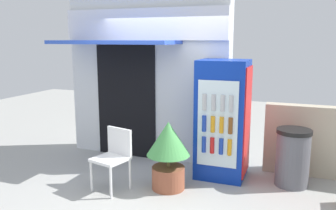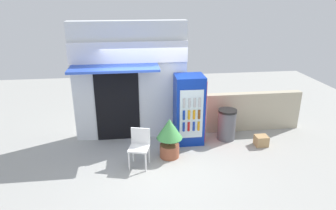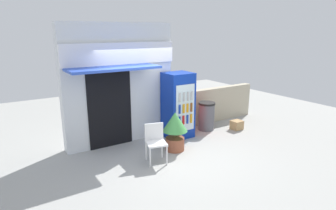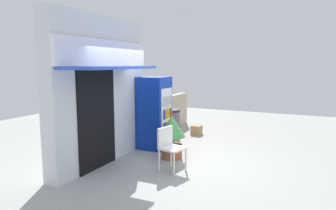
{
  "view_description": "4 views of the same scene",
  "coord_description": "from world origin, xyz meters",
  "px_view_note": "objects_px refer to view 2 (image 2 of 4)",
  "views": [
    {
      "loc": [
        2.05,
        -4.31,
        2.14
      ],
      "look_at": [
        0.29,
        0.31,
        1.21
      ],
      "focal_mm": 37.37,
      "sensor_mm": 36.0,
      "label": 1
    },
    {
      "loc": [
        -0.49,
        -6.3,
        3.78
      ],
      "look_at": [
        0.35,
        0.48,
        1.24
      ],
      "focal_mm": 32.17,
      "sensor_mm": 36.0,
      "label": 2
    },
    {
      "loc": [
        -3.37,
        -5.35,
        2.94
      ],
      "look_at": [
        0.35,
        0.49,
        1.11
      ],
      "focal_mm": 30.12,
      "sensor_mm": 36.0,
      "label": 3
    },
    {
      "loc": [
        -5.73,
        -2.56,
        2.16
      ],
      "look_at": [
        0.56,
        0.36,
        1.2
      ],
      "focal_mm": 31.83,
      "sensor_mm": 36.0,
      "label": 4
    }
  ],
  "objects_px": {
    "plastic_chair": "(140,144)",
    "trash_bin": "(227,124)",
    "cardboard_box": "(261,141)",
    "potted_plant_near_shop": "(170,135)",
    "drink_cooler": "(189,110)"
  },
  "relations": [
    {
      "from": "plastic_chair",
      "to": "trash_bin",
      "type": "relative_size",
      "value": 1.03
    },
    {
      "from": "cardboard_box",
      "to": "potted_plant_near_shop",
      "type": "bearing_deg",
      "value": -173.78
    },
    {
      "from": "drink_cooler",
      "to": "potted_plant_near_shop",
      "type": "relative_size",
      "value": 1.84
    },
    {
      "from": "trash_bin",
      "to": "cardboard_box",
      "type": "height_order",
      "value": "trash_bin"
    },
    {
      "from": "potted_plant_near_shop",
      "to": "trash_bin",
      "type": "bearing_deg",
      "value": 24.6
    },
    {
      "from": "plastic_chair",
      "to": "potted_plant_near_shop",
      "type": "height_order",
      "value": "potted_plant_near_shop"
    },
    {
      "from": "potted_plant_near_shop",
      "to": "drink_cooler",
      "type": "bearing_deg",
      "value": 50.74
    },
    {
      "from": "cardboard_box",
      "to": "drink_cooler",
      "type": "bearing_deg",
      "value": 165.36
    },
    {
      "from": "drink_cooler",
      "to": "plastic_chair",
      "type": "bearing_deg",
      "value": -142.67
    },
    {
      "from": "plastic_chair",
      "to": "trash_bin",
      "type": "height_order",
      "value": "plastic_chair"
    },
    {
      "from": "plastic_chair",
      "to": "trash_bin",
      "type": "xyz_separation_m",
      "value": [
        2.4,
        1.03,
        -0.09
      ]
    },
    {
      "from": "plastic_chair",
      "to": "drink_cooler",
      "type": "bearing_deg",
      "value": 37.33
    },
    {
      "from": "potted_plant_near_shop",
      "to": "trash_bin",
      "type": "relative_size",
      "value": 1.16
    },
    {
      "from": "drink_cooler",
      "to": "trash_bin",
      "type": "height_order",
      "value": "drink_cooler"
    },
    {
      "from": "potted_plant_near_shop",
      "to": "cardboard_box",
      "type": "relative_size",
      "value": 3.09
    }
  ]
}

